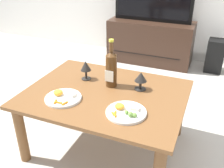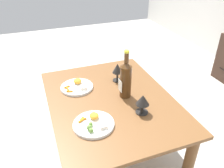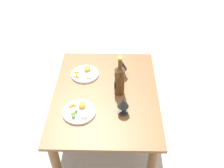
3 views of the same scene
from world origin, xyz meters
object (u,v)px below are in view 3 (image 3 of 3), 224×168
at_px(dinner_plate_left, 85,73).
at_px(goblet_right, 123,104).
at_px(goblet_left, 122,66).
at_px(dinner_plate_right, 79,111).
at_px(dining_table, 106,99).
at_px(wine_bottle, 120,79).

bearing_deg(dinner_plate_left, goblet_right, 36.48).
relative_size(goblet_right, dinner_plate_left, 0.55).
xyz_separation_m(goblet_left, goblet_right, (0.43, -0.00, -0.01)).
bearing_deg(goblet_right, dinner_plate_right, -88.43).
xyz_separation_m(dining_table, dinner_plate_left, (-0.22, -0.19, 0.09)).
distance_m(dinner_plate_left, dinner_plate_right, 0.44).
bearing_deg(dinner_plate_right, dinner_plate_left, 179.81).
bearing_deg(goblet_left, wine_bottle, -6.90).
height_order(wine_bottle, goblet_right, wine_bottle).
bearing_deg(goblet_right, dining_table, -147.36).
height_order(wine_bottle, goblet_left, wine_bottle).
distance_m(dining_table, dinner_plate_right, 0.30).
xyz_separation_m(goblet_right, dinner_plate_right, (0.01, -0.32, -0.08)).
bearing_deg(dinner_plate_right, dining_table, 139.42).
xyz_separation_m(wine_bottle, goblet_right, (0.21, 0.03, -0.05)).
relative_size(wine_bottle, goblet_right, 2.62).
bearing_deg(dining_table, dinner_plate_left, -140.22).
xyz_separation_m(goblet_left, dinner_plate_right, (0.43, -0.32, -0.09)).
distance_m(dining_table, goblet_left, 0.31).
bearing_deg(goblet_right, goblet_left, 180.00).
relative_size(goblet_right, dinner_plate_right, 0.53).
bearing_deg(dinner_plate_left, dinner_plate_right, -0.19).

